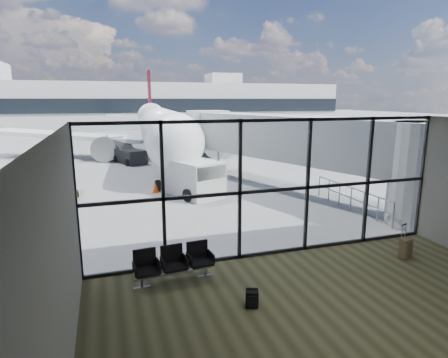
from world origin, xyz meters
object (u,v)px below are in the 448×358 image
seating_row (173,261)px  backpack (252,299)px  mobile_stairs (60,186)px  belt_loader (129,155)px  service_van (189,176)px  airliner (158,126)px  suitcase (406,248)px

seating_row → backpack: (1.59, -2.06, -0.33)m
backpack → mobile_stairs: 14.77m
backpack → belt_loader: 23.21m
backpack → service_van: service_van is taller
seating_row → mobile_stairs: size_ratio=0.71×
seating_row → airliner: size_ratio=0.07×
belt_loader → mobile_stairs: bearing=-136.1°
airliner → mobile_stairs: bearing=-113.4°
belt_loader → mobile_stairs: (-4.31, -9.54, -0.15)m
airliner → mobile_stairs: size_ratio=10.59×
service_van → backpack: bearing=-116.7°
seating_row → service_van: size_ratio=0.47×
service_van → belt_loader: 11.72m
suitcase → service_van: (-4.88, 10.44, 0.65)m
airliner → belt_loader: 5.75m
seating_row → service_van: bearing=70.6°
seating_row → airliner: airliner is taller
airliner → mobile_stairs: airliner is taller
airliner → belt_loader: (-3.01, -4.47, -1.99)m
suitcase → belt_loader: bearing=89.0°
suitcase → mobile_stairs: bearing=113.7°
service_van → airliner: bearing=66.0°
backpack → service_van: (1.01, 11.70, 0.75)m
suitcase → service_van: bearing=95.7°
airliner → service_van: (-0.63, -15.94, -1.66)m
airliner → suitcase: bearing=-76.6°
seating_row → suitcase: suitcase is taller
backpack → service_van: size_ratio=0.10×
seating_row → mobile_stairs: mobile_stairs is taller
belt_loader → service_van: bearing=-100.0°
service_van → belt_loader: (-2.39, 11.47, -0.33)m
seating_row → service_van: 9.99m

